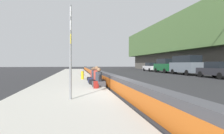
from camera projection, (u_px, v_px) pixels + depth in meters
The scene contains 14 objects.
ground_plane at pixel (121, 95), 8.83m from camera, with size 160.00×160.00×0.00m, color #2B2B2D.
sidewalk_strip at pixel (64, 96), 8.33m from camera, with size 80.00×4.40×0.14m, color #B5B2A8.
jersey_barrier at pixel (121, 86), 8.82m from camera, with size 76.00×0.45×0.85m.
route_sign_post at pixel (71, 45), 7.10m from camera, with size 0.44×0.09×3.60m.
fire_hydrant at pixel (82, 74), 16.20m from camera, with size 0.26×0.46×0.88m.
seated_person_foreground at pixel (99, 80), 11.21m from camera, with size 0.72×0.84×1.12m.
seated_person_middle at pixel (97, 79), 12.29m from camera, with size 0.93×1.02×1.20m.
seated_person_rear at pixel (94, 77), 13.67m from camera, with size 0.85×0.94×1.11m.
seated_person_far at pixel (93, 76), 14.97m from camera, with size 0.83×0.91×1.06m.
backpack at pixel (96, 85), 10.32m from camera, with size 0.32×0.28×0.40m.
parked_car_third at pixel (217, 70), 19.19m from camera, with size 4.52×1.99×1.71m.
parked_car_fourth at pixel (186, 65), 24.96m from camera, with size 5.16×2.22×2.56m.
parked_car_midline at pixel (165, 66), 30.45m from camera, with size 4.84×2.15×2.28m.
parked_car_far at pixel (151, 67), 36.60m from camera, with size 4.51×1.96×1.71m.
Camera 1 is at (-8.56, 2.10, 1.51)m, focal length 29.86 mm.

